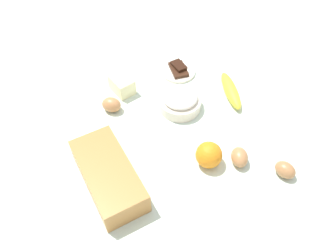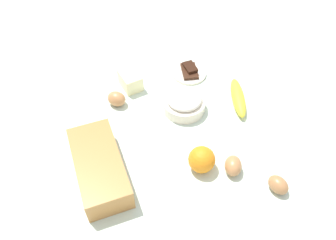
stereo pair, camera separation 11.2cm
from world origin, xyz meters
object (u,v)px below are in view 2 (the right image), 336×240
(egg_loose, at_px, (233,166))
(chocolate_plate, at_px, (189,72))
(loaf_pan, at_px, (99,167))
(butter_block, at_px, (130,80))
(flour_bowl, at_px, (184,102))
(banana, at_px, (238,97))
(orange_fruit, at_px, (202,160))
(egg_beside_bowl, at_px, (117,99))
(egg_near_butter, at_px, (278,185))

(egg_loose, bearing_deg, chocolate_plate, 3.07)
(loaf_pan, bearing_deg, butter_block, -29.52)
(flour_bowl, relative_size, chocolate_plate, 1.13)
(banana, relative_size, orange_fruit, 2.35)
(egg_loose, bearing_deg, flour_bowl, 17.32)
(egg_beside_bowl, height_order, egg_loose, egg_beside_bowl)
(loaf_pan, bearing_deg, orange_fruit, -105.42)
(egg_beside_bowl, distance_m, egg_loose, 0.47)
(egg_beside_bowl, bearing_deg, loaf_pan, 165.05)
(orange_fruit, relative_size, butter_block, 0.90)
(orange_fruit, height_order, egg_beside_bowl, orange_fruit)
(banana, bearing_deg, orange_fruit, 140.96)
(egg_near_butter, relative_size, chocolate_plate, 0.49)
(flour_bowl, distance_m, chocolate_plate, 0.19)
(flour_bowl, xyz_separation_m, egg_beside_bowl, (0.07, 0.23, -0.01))
(orange_fruit, bearing_deg, egg_loose, -108.13)
(loaf_pan, bearing_deg, egg_loose, -108.27)
(banana, xyz_separation_m, egg_near_butter, (-0.36, 0.00, 0.00))
(loaf_pan, distance_m, orange_fruit, 0.30)
(banana, height_order, butter_block, butter_block)
(egg_beside_bowl, bearing_deg, egg_near_butter, -135.85)
(orange_fruit, height_order, chocolate_plate, orange_fruit)
(flour_bowl, relative_size, egg_beside_bowl, 2.19)
(loaf_pan, xyz_separation_m, egg_near_butter, (-0.15, -0.49, -0.02))
(banana, xyz_separation_m, egg_beside_bowl, (0.07, 0.42, 0.01))
(loaf_pan, xyz_separation_m, flour_bowl, (0.21, -0.30, -0.01))
(orange_fruit, xyz_separation_m, egg_beside_bowl, (0.32, 0.22, -0.01))
(butter_block, distance_m, egg_beside_bowl, 0.10)
(loaf_pan, relative_size, orange_fruit, 3.68)
(flour_bowl, distance_m, orange_fruit, 0.25)
(orange_fruit, bearing_deg, egg_beside_bowl, 35.18)
(loaf_pan, relative_size, butter_block, 3.30)
(flour_bowl, bearing_deg, egg_loose, -162.68)
(egg_near_butter, distance_m, egg_beside_bowl, 0.60)
(butter_block, distance_m, egg_near_butter, 0.63)
(flour_bowl, distance_m, butter_block, 0.23)
(orange_fruit, height_order, egg_near_butter, orange_fruit)
(loaf_pan, xyz_separation_m, orange_fruit, (-0.03, -0.30, -0.00))
(butter_block, relative_size, egg_beside_bowl, 1.35)
(loaf_pan, relative_size, flour_bowl, 2.03)
(banana, relative_size, egg_beside_bowl, 2.84)
(flour_bowl, relative_size, egg_loose, 2.16)
(loaf_pan, bearing_deg, banana, -76.06)
(butter_block, height_order, egg_near_butter, butter_block)
(butter_block, bearing_deg, loaf_pan, 159.74)
(orange_fruit, bearing_deg, chocolate_plate, -8.79)
(butter_block, height_order, egg_beside_bowl, butter_block)
(butter_block, bearing_deg, egg_beside_bowl, 144.01)
(loaf_pan, distance_m, chocolate_plate, 0.53)
(loaf_pan, height_order, banana, loaf_pan)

